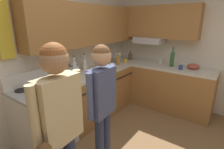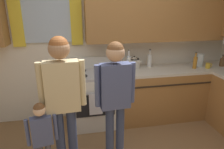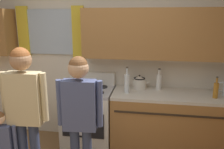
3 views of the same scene
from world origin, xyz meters
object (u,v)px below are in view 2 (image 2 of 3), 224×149
at_px(adult_in_plaid, 115,91).
at_px(stovetop_kettle, 134,62).
at_px(water_pitcher, 200,60).
at_px(adult_holding_child, 63,92).
at_px(stove_oven, 93,98).
at_px(bottle_squat_brown, 222,62).
at_px(bottle_tall_clear, 129,64).
at_px(mug_mustard_yellow, 208,66).
at_px(small_child, 42,134).
at_px(bottle_oil_amber, 195,62).
at_px(bottle_milk_white, 150,60).

bearing_deg(adult_in_plaid, stovetop_kettle, 62.87).
height_order(water_pitcher, adult_holding_child, adult_holding_child).
bearing_deg(stove_oven, bottle_squat_brown, -1.34).
height_order(bottle_tall_clear, mug_mustard_yellow, bottle_tall_clear).
bearing_deg(bottle_squat_brown, small_child, -160.42).
bearing_deg(bottle_oil_amber, stovetop_kettle, 165.84).
distance_m(stovetop_kettle, adult_holding_child, 1.63).
distance_m(water_pitcher, adult_in_plaid, 1.99).
relative_size(bottle_milk_white, small_child, 0.32).
relative_size(bottle_oil_amber, mug_mustard_yellow, 2.38).
relative_size(bottle_milk_white, mug_mustard_yellow, 2.60).
distance_m(bottle_tall_clear, mug_mustard_yellow, 1.40).
bearing_deg(stovetop_kettle, stove_oven, -167.59).
relative_size(bottle_milk_white, water_pitcher, 1.42).
xyz_separation_m(bottle_oil_amber, bottle_squat_brown, (0.56, 0.04, -0.03)).
bearing_deg(stovetop_kettle, adult_holding_child, -135.31).
bearing_deg(small_child, adult_in_plaid, 10.78).
relative_size(adult_holding_child, adult_in_plaid, 1.05).
distance_m(bottle_tall_clear, adult_in_plaid, 0.97).
xyz_separation_m(stove_oven, water_pitcher, (1.90, 0.03, 0.54)).
relative_size(stove_oven, adult_in_plaid, 0.71).
xyz_separation_m(bottle_milk_white, bottle_tall_clear, (-0.44, -0.23, 0.02)).
bearing_deg(water_pitcher, stovetop_kettle, 173.51).
height_order(stove_oven, stovetop_kettle, stovetop_kettle).
relative_size(bottle_squat_brown, adult_holding_child, 0.13).
relative_size(bottle_milk_white, stovetop_kettle, 1.14).
bearing_deg(bottle_oil_amber, stove_oven, 177.06).
bearing_deg(stovetop_kettle, mug_mustard_yellow, -12.88).
xyz_separation_m(adult_holding_child, adult_in_plaid, (0.59, 0.04, -0.05)).
xyz_separation_m(stovetop_kettle, adult_holding_child, (-1.16, -1.15, 0.03)).
bearing_deg(bottle_tall_clear, mug_mustard_yellow, -2.27).
bearing_deg(water_pitcher, bottle_milk_white, 171.54).
bearing_deg(bottle_oil_amber, water_pitcher, 35.15).
bearing_deg(bottle_oil_amber, bottle_tall_clear, 178.78).
xyz_separation_m(bottle_squat_brown, adult_holding_child, (-2.71, -0.93, 0.05)).
distance_m(bottle_oil_amber, water_pitcher, 0.21).
distance_m(bottle_milk_white, small_child, 2.14).
bearing_deg(stovetop_kettle, small_child, -137.89).
bearing_deg(adult_in_plaid, bottle_milk_white, 52.64).
relative_size(stovetop_kettle, water_pitcher, 1.24).
bearing_deg(stovetop_kettle, adult_in_plaid, -117.13).
bearing_deg(stove_oven, water_pitcher, 0.90).
bearing_deg(water_pitcher, small_child, -156.14).
bearing_deg(bottle_milk_white, adult_in_plaid, -127.36).
bearing_deg(stove_oven, adult_holding_child, -113.25).
distance_m(stove_oven, bottle_squat_brown, 2.35).
distance_m(stovetop_kettle, small_child, 1.93).
xyz_separation_m(bottle_milk_white, bottle_squat_brown, (1.27, -0.22, -0.04)).
bearing_deg(bottle_milk_white, bottle_squat_brown, -9.58).
bearing_deg(bottle_milk_white, bottle_oil_amber, -19.25).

